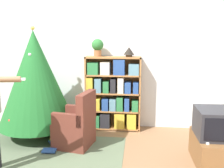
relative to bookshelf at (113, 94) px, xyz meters
The scene contains 12 objects.
wall_back 0.89m from the bookshelf, 158.92° to the left, with size 8.00×0.10×2.60m.
area_rug 1.77m from the bookshelf, 127.51° to the right, with size 2.54×1.70×0.01m.
bookshelf is the anchor object (origin of this frame).
tv_stand 2.02m from the bookshelf, 38.72° to the right, with size 0.46×0.80×0.41m.
television 1.97m from the bookshelf, 38.77° to the right, with size 0.46×0.55×0.40m.
game_remote 2.04m from the bookshelf, 46.48° to the right, with size 0.04×0.12×0.02m.
christmas_tree 1.45m from the bookshelf, 160.05° to the right, with size 1.34×1.34×1.97m.
armchair 1.06m from the bookshelf, 121.20° to the right, with size 0.66×0.65×0.92m.
potted_plant 0.95m from the bookshelf, behind, with size 0.22×0.22×0.33m.
table_lamp 0.87m from the bookshelf, ahead, with size 0.20×0.20×0.18m.
book_pile_near_tree 1.36m from the bookshelf, 139.94° to the right, with size 0.20×0.16×0.11m.
book_pile_by_chair 1.59m from the bookshelf, 127.35° to the right, with size 0.22×0.16×0.05m.
Camera 1 is at (1.09, -3.02, 1.78)m, focal length 40.00 mm.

